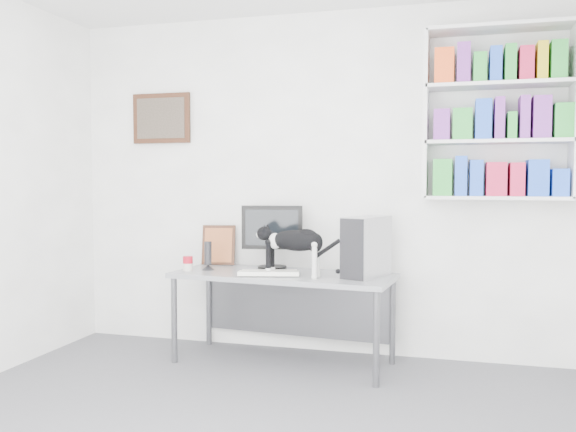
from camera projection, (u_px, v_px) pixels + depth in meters
The scene contains 11 objects.
room at pixel (216, 185), 2.96m from camera, with size 4.01×4.01×2.70m.
bookshelf at pixel (498, 113), 4.33m from camera, with size 1.03×0.28×1.24m, color silver.
wall_art at pixel (161, 118), 5.17m from camera, with size 0.52×0.04×0.42m, color #462316.
desk at pixel (283, 318), 4.56m from camera, with size 1.64×0.64×0.68m, color gray.
monitor at pixel (272, 237), 4.76m from camera, with size 0.48×0.23×0.51m, color black.
keyboard at pixel (269, 273), 4.44m from camera, with size 0.44×0.17×0.03m, color white.
pc_tower at pixel (366, 247), 4.36m from camera, with size 0.19×0.43×0.43m, color #AEAEB3.
speaker at pixel (208, 255), 4.70m from camera, with size 0.10×0.10×0.23m, color black.
leaning_print at pixel (219, 244), 5.00m from camera, with size 0.27×0.11×0.34m, color #462316.
soup_can at pixel (188, 264), 4.66m from camera, with size 0.08×0.08×0.11m, color #AE0E20.
cat at pixel (295, 252), 4.36m from camera, with size 0.57×0.15×0.35m, color black, non-canonical shape.
Camera 1 is at (1.13, -2.76, 1.37)m, focal length 38.00 mm.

